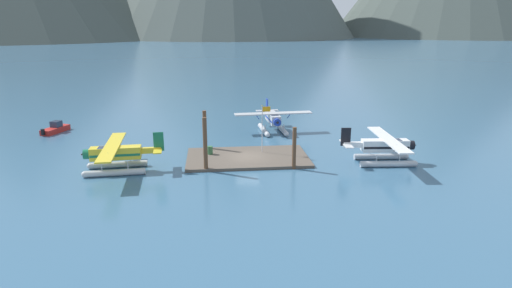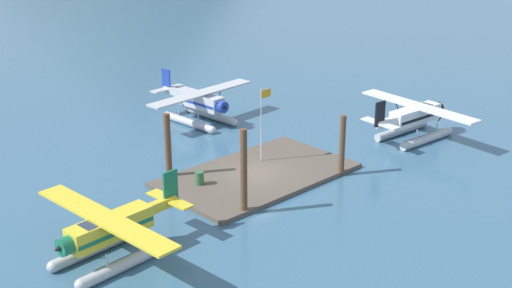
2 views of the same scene
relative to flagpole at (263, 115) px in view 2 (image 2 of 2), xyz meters
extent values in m
plane|color=#38607F|center=(-1.90, -1.44, -3.65)|extent=(1200.00, 1200.00, 0.00)
cube|color=brown|center=(-1.90, -1.44, -3.50)|extent=(13.00, 7.69, 0.30)
cylinder|color=brown|center=(-6.32, -4.97, -0.92)|extent=(0.42, 0.42, 5.44)
cylinder|color=brown|center=(2.47, -5.17, -1.49)|extent=(0.40, 0.40, 4.31)
cylinder|color=brown|center=(-6.45, 2.34, -1.32)|extent=(0.43, 0.43, 4.66)
cylinder|color=silver|center=(-0.14, 0.00, -0.74)|extent=(0.08, 0.08, 5.21)
cube|color=orange|center=(0.31, 0.00, 1.51)|extent=(0.90, 0.03, 0.56)
sphere|color=gold|center=(-0.14, 0.00, 1.91)|extent=(0.10, 0.10, 0.10)
cylinder|color=#33663D|center=(-5.91, -0.22, -2.91)|extent=(0.58, 0.58, 0.88)
torus|color=#33663D|center=(-5.91, -0.22, -2.91)|extent=(0.62, 0.62, 0.04)
cylinder|color=#B7BABF|center=(12.30, -3.11, -3.33)|extent=(5.63, 1.05, 0.64)
sphere|color=#B7BABF|center=(15.09, -3.32, -3.33)|extent=(0.64, 0.64, 0.64)
cylinder|color=#B7BABF|center=(12.11, -5.60, -3.33)|extent=(5.63, 1.05, 0.64)
sphere|color=#B7BABF|center=(14.90, -5.81, -3.33)|extent=(0.64, 0.64, 0.64)
cylinder|color=#B7BABF|center=(13.49, -3.20, -2.66)|extent=(0.10, 0.10, 0.70)
cylinder|color=#B7BABF|center=(11.10, -3.02, -2.66)|extent=(0.10, 0.10, 0.70)
cylinder|color=#B7BABF|center=(13.31, -5.69, -2.66)|extent=(0.10, 0.10, 0.70)
cylinder|color=#B7BABF|center=(10.91, -5.51, -2.66)|extent=(0.10, 0.10, 0.70)
cube|color=white|center=(12.20, -4.36, -1.71)|extent=(4.88, 1.59, 1.20)
cube|color=black|center=(12.20, -4.36, -1.81)|extent=(4.78, 1.61, 0.24)
cube|color=#283347|center=(13.28, -4.44, -1.38)|extent=(1.18, 1.13, 0.56)
cube|color=white|center=(12.50, -4.38, -1.04)|extent=(2.17, 10.48, 0.14)
cylinder|color=black|center=(12.67, -2.19, -1.37)|extent=(0.13, 0.63, 0.84)
cylinder|color=black|center=(12.34, -6.57, -1.37)|extent=(0.13, 0.63, 0.84)
cylinder|color=black|center=(14.90, -4.56, -1.71)|extent=(0.67, 1.00, 0.96)
cone|color=black|center=(15.34, -4.59, -1.71)|extent=(0.38, 0.39, 0.36)
cube|color=white|center=(8.96, -4.12, -1.61)|extent=(2.23, 0.60, 0.56)
cube|color=black|center=(8.07, -4.05, -0.76)|extent=(1.01, 0.19, 1.90)
cube|color=white|center=(8.16, -4.06, -1.51)|extent=(1.04, 3.25, 0.10)
cylinder|color=#B7BABF|center=(-14.96, -5.45, -3.33)|extent=(5.63, 1.01, 0.64)
sphere|color=#B7BABF|center=(-17.76, -5.64, -3.33)|extent=(0.64, 0.64, 0.64)
cylinder|color=#B7BABF|center=(-15.13, -2.96, -3.33)|extent=(5.63, 1.01, 0.64)
sphere|color=#B7BABF|center=(-17.92, -3.14, -3.33)|extent=(0.64, 0.64, 0.64)
cylinder|color=#B7BABF|center=(-16.16, -5.53, -2.66)|extent=(0.10, 0.10, 0.70)
cylinder|color=#B7BABF|center=(-13.76, -5.38, -2.66)|extent=(0.10, 0.10, 0.70)
cylinder|color=#B7BABF|center=(-16.32, -3.04, -2.66)|extent=(0.10, 0.10, 0.70)
cylinder|color=#B7BABF|center=(-13.93, -2.88, -2.66)|extent=(0.10, 0.10, 0.70)
cube|color=yellow|center=(-15.04, -4.21, -1.71)|extent=(4.87, 1.55, 1.20)
cube|color=#196B47|center=(-15.04, -4.21, -1.81)|extent=(4.78, 1.57, 0.24)
cube|color=#283347|center=(-16.12, -4.28, -1.38)|extent=(1.17, 1.12, 0.56)
cube|color=yellow|center=(-15.34, -4.23, -1.04)|extent=(2.08, 10.47, 0.14)
cylinder|color=#196B47|center=(-15.20, -6.42, -1.37)|extent=(0.12, 0.63, 0.84)
cylinder|color=#196B47|center=(-15.49, -2.03, -1.37)|extent=(0.12, 0.63, 0.84)
cylinder|color=#196B47|center=(-17.74, -4.39, -1.71)|extent=(0.66, 1.00, 0.96)
cone|color=black|center=(-18.19, -4.41, -1.71)|extent=(0.37, 0.38, 0.36)
cube|color=yellow|center=(-11.80, -3.99, -1.61)|extent=(2.22, 0.58, 0.56)
cube|color=#196B47|center=(-10.90, -3.93, -0.76)|extent=(1.01, 0.19, 1.90)
cube|color=yellow|center=(-11.00, -3.94, -1.51)|extent=(1.01, 3.25, 0.10)
cylinder|color=#B7BABF|center=(3.77, 10.25, -3.33)|extent=(1.00, 5.63, 0.64)
sphere|color=#B7BABF|center=(3.94, 7.46, -3.33)|extent=(0.64, 0.64, 0.64)
cylinder|color=#B7BABF|center=(1.27, 10.09, -3.33)|extent=(1.00, 5.63, 0.64)
sphere|color=#B7BABF|center=(1.45, 7.30, -3.33)|extent=(0.64, 0.64, 0.64)
cylinder|color=#B7BABF|center=(3.84, 9.06, -2.66)|extent=(0.10, 0.10, 0.70)
cylinder|color=#B7BABF|center=(3.69, 11.45, -2.66)|extent=(0.10, 0.10, 0.70)
cylinder|color=#B7BABF|center=(1.35, 8.90, -2.66)|extent=(0.10, 0.10, 0.70)
cylinder|color=#B7BABF|center=(1.19, 11.29, -2.66)|extent=(0.10, 0.10, 0.70)
cube|color=silver|center=(2.52, 10.17, -1.71)|extent=(1.55, 4.87, 1.20)
cube|color=#1E389E|center=(2.52, 10.17, -1.81)|extent=(1.56, 4.78, 0.24)
cube|color=#283347|center=(2.59, 9.10, -1.38)|extent=(1.12, 1.17, 0.56)
cube|color=silver|center=(2.54, 9.87, -1.04)|extent=(10.47, 2.06, 0.14)
cylinder|color=#1E389E|center=(4.73, 10.02, -1.37)|extent=(0.63, 0.12, 0.84)
cylinder|color=#1E389E|center=(0.34, 9.73, -1.37)|extent=(0.63, 0.12, 0.84)
cylinder|color=#1E389E|center=(2.69, 7.48, -1.71)|extent=(1.00, 0.66, 0.96)
cone|color=black|center=(2.72, 7.03, -1.71)|extent=(0.38, 0.37, 0.36)
cube|color=silver|center=(2.31, 13.42, -1.61)|extent=(0.58, 2.22, 0.56)
cube|color=#1E389E|center=(2.25, 14.32, -0.76)|extent=(0.18, 1.01, 1.90)
cube|color=silver|center=(2.26, 14.22, -1.51)|extent=(3.24, 1.00, 0.10)
camera|label=1|loc=(-5.48, -44.91, 10.38)|focal=29.67mm
camera|label=2|loc=(-31.37, -32.54, 14.99)|focal=48.18mm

